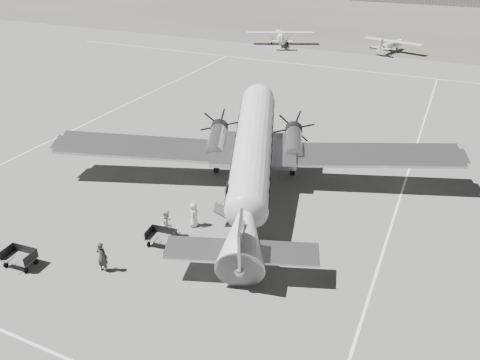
% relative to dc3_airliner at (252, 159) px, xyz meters
% --- Properties ---
extents(ground, '(260.00, 260.00, 0.00)m').
position_rel_dc3_airliner_xyz_m(ground, '(-2.36, -2.64, -2.85)').
color(ground, slate).
rests_on(ground, ground).
extents(taxi_line_near, '(60.00, 0.15, 0.01)m').
position_rel_dc3_airliner_xyz_m(taxi_line_near, '(-2.36, -16.64, -2.84)').
color(taxi_line_near, white).
rests_on(taxi_line_near, ground).
extents(taxi_line_right, '(0.15, 80.00, 0.01)m').
position_rel_dc3_airliner_xyz_m(taxi_line_right, '(9.64, -2.64, -2.84)').
color(taxi_line_right, white).
rests_on(taxi_line_right, ground).
extents(taxi_line_left, '(0.15, 60.00, 0.01)m').
position_rel_dc3_airliner_xyz_m(taxi_line_left, '(-20.36, 7.36, -2.84)').
color(taxi_line_left, white).
rests_on(taxi_line_left, ground).
extents(taxi_line_horizon, '(90.00, 0.15, 0.01)m').
position_rel_dc3_airliner_xyz_m(taxi_line_horizon, '(-2.36, 37.36, -2.84)').
color(taxi_line_horizon, white).
rests_on(taxi_line_horizon, ground).
extents(grass_infield, '(260.00, 90.00, 0.01)m').
position_rel_dc3_airliner_xyz_m(grass_infield, '(-2.36, 92.36, -2.85)').
color(grass_infield, '#5D594E').
rests_on(grass_infield, ground).
extents(dc3_airliner, '(35.21, 29.70, 5.70)m').
position_rel_dc3_airliner_xyz_m(dc3_airliner, '(0.00, 0.00, 0.00)').
color(dc3_airliner, '#B5B5B8').
rests_on(dc3_airliner, ground).
extents(light_plane_left, '(13.76, 12.72, 2.29)m').
position_rel_dc3_airliner_xyz_m(light_plane_left, '(-15.91, 48.42, -1.70)').
color(light_plane_left, silver).
rests_on(light_plane_left, ground).
extents(light_plane_right, '(11.28, 10.08, 1.97)m').
position_rel_dc3_airliner_xyz_m(light_plane_right, '(1.73, 50.49, -1.87)').
color(light_plane_right, silver).
rests_on(light_plane_right, ground).
extents(baggage_cart_near, '(1.88, 1.42, 0.99)m').
position_rel_dc3_airliner_xyz_m(baggage_cart_near, '(-2.53, -7.71, -2.36)').
color(baggage_cart_near, '#5E5E5E').
rests_on(baggage_cart_near, ground).
extents(baggage_cart_far, '(1.91, 1.42, 1.02)m').
position_rel_dc3_airliner_xyz_m(baggage_cart_far, '(-8.60, -12.67, -2.34)').
color(baggage_cart_far, '#5E5E5E').
rests_on(baggage_cart_far, ground).
extents(ground_crew, '(0.70, 0.48, 1.87)m').
position_rel_dc3_airliner_xyz_m(ground_crew, '(-4.07, -11.09, -1.92)').
color(ground_crew, '#2E2E2E').
rests_on(ground_crew, ground).
extents(ramp_agent, '(0.85, 1.01, 1.87)m').
position_rel_dc3_airliner_xyz_m(ramp_agent, '(-2.65, -6.78, -1.91)').
color(ramp_agent, '#B9B9B7').
rests_on(ramp_agent, ground).
extents(passenger, '(0.74, 0.94, 1.67)m').
position_rel_dc3_airliner_xyz_m(passenger, '(-1.78, -5.10, -2.01)').
color(passenger, silver).
rests_on(passenger, ground).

